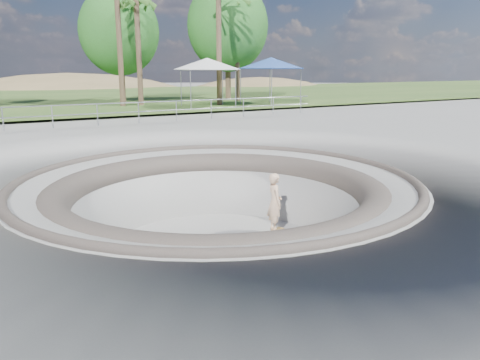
% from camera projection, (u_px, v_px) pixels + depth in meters
% --- Properties ---
extents(ground, '(180.00, 180.00, 0.00)m').
position_uv_depth(ground, '(217.00, 179.00, 12.04)').
color(ground, gray).
rests_on(ground, ground).
extents(skate_bowl, '(14.00, 14.00, 4.10)m').
position_uv_depth(skate_bowl, '(218.00, 246.00, 12.47)').
color(skate_bowl, gray).
rests_on(skate_bowl, ground).
extents(grass_strip, '(180.00, 36.00, 0.12)m').
position_uv_depth(grass_strip, '(34.00, 99.00, 40.46)').
color(grass_strip, '#345321').
rests_on(grass_strip, ground).
extents(distant_hills, '(103.20, 45.00, 28.60)m').
position_uv_depth(distant_hills, '(46.00, 143.00, 63.41)').
color(distant_hills, brown).
rests_on(distant_hills, ground).
extents(safety_railing, '(25.00, 0.06, 1.03)m').
position_uv_depth(safety_railing, '(97.00, 114.00, 21.93)').
color(safety_railing, '#909398').
rests_on(safety_railing, ground).
extents(skateboard, '(0.82, 0.52, 0.08)m').
position_uv_depth(skateboard, '(274.00, 232.00, 13.58)').
color(skateboard, olive).
rests_on(skateboard, ground).
extents(skater, '(0.56, 0.71, 1.72)m').
position_uv_depth(skater, '(275.00, 203.00, 13.38)').
color(skater, beige).
rests_on(skater, skateboard).
extents(canopy_white, '(6.17, 6.17, 3.18)m').
position_uv_depth(canopy_white, '(207.00, 64.00, 30.76)').
color(canopy_white, '#909398').
rests_on(canopy_white, ground).
extents(canopy_blue, '(6.34, 6.34, 3.28)m').
position_uv_depth(canopy_blue, '(271.00, 63.00, 33.25)').
color(canopy_blue, '#909398').
rests_on(canopy_blue, ground).
extents(palm_d, '(2.60, 2.60, 8.30)m').
position_uv_depth(palm_d, '(136.00, 0.00, 31.23)').
color(palm_d, brown).
rests_on(palm_d, ground).
extents(palm_f, '(2.60, 2.60, 8.93)m').
position_uv_depth(palm_f, '(237.00, 1.00, 35.62)').
color(palm_f, brown).
rests_on(palm_f, ground).
extents(bushy_tree_mid, '(5.92, 5.38, 8.54)m').
position_uv_depth(bushy_tree_mid, '(119.00, 31.00, 34.64)').
color(bushy_tree_mid, brown).
rests_on(bushy_tree_mid, ground).
extents(bushy_tree_right, '(6.62, 6.02, 9.56)m').
position_uv_depth(bushy_tree_right, '(228.00, 26.00, 37.43)').
color(bushy_tree_right, brown).
rests_on(bushy_tree_right, ground).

